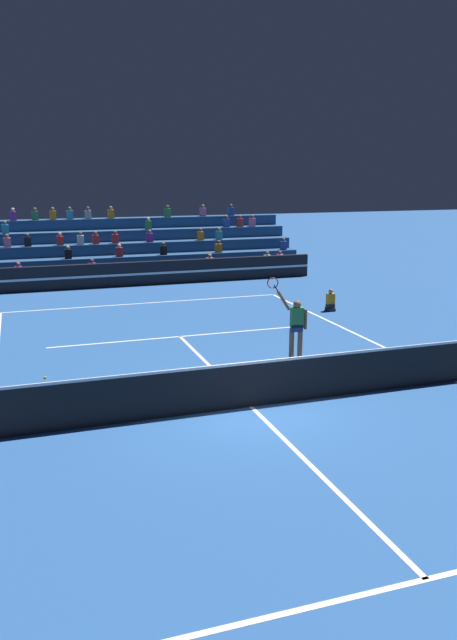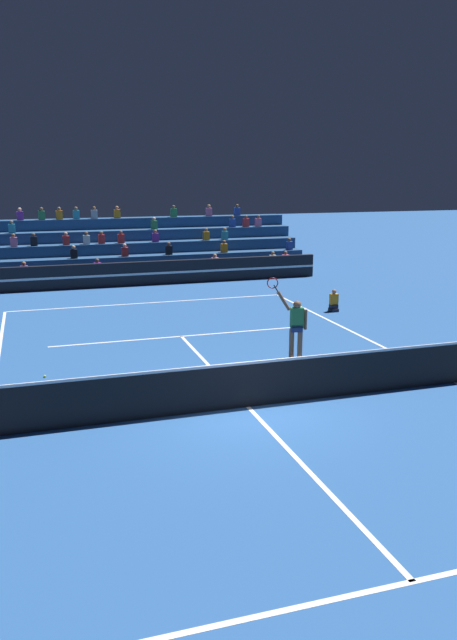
% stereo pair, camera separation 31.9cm
% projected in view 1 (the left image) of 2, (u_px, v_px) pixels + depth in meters
% --- Properties ---
extents(ground_plane, '(120.00, 120.00, 0.00)m').
position_uv_depth(ground_plane, '(251.00, 407.00, 13.99)').
color(ground_plane, '#285699').
extents(court_lines, '(11.10, 23.90, 0.01)m').
position_uv_depth(court_lines, '(251.00, 407.00, 13.99)').
color(court_lines, white).
rests_on(court_lines, ground).
extents(tennis_net, '(12.00, 0.10, 1.10)m').
position_uv_depth(tennis_net, '(251.00, 384.00, 13.86)').
color(tennis_net, black).
rests_on(tennis_net, ground).
extents(sponsor_banner_wall, '(18.00, 0.26, 1.10)m').
position_uv_depth(sponsor_banner_wall, '(128.00, 274.00, 28.54)').
color(sponsor_banner_wall, black).
rests_on(sponsor_banner_wall, ground).
extents(bleacher_stand, '(18.48, 4.75, 3.38)m').
position_uv_depth(bleacher_stand, '(115.00, 254.00, 31.93)').
color(bleacher_stand, navy).
rests_on(bleacher_stand, ground).
extents(ball_kid_courtside, '(0.30, 0.36, 0.84)m').
position_uv_depth(ball_kid_courtside, '(330.00, 302.00, 23.50)').
color(ball_kid_courtside, black).
rests_on(ball_kid_courtside, ground).
extents(tennis_player, '(1.15, 0.47, 2.42)m').
position_uv_depth(tennis_player, '(296.00, 326.00, 17.19)').
color(tennis_player, brown).
rests_on(tennis_player, ground).
extents(tennis_ball, '(0.07, 0.07, 0.07)m').
position_uv_depth(tennis_ball, '(45.00, 377.00, 15.87)').
color(tennis_ball, '#C6DB33').
rests_on(tennis_ball, ground).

